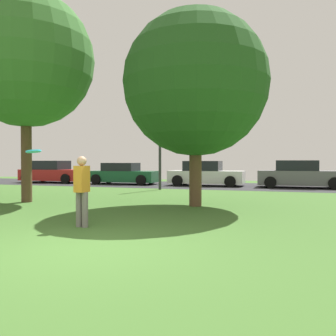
{
  "coord_description": "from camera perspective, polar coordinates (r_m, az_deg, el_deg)",
  "views": [
    {
      "loc": [
        3.23,
        -5.33,
        1.49
      ],
      "look_at": [
        0.0,
        4.43,
        1.28
      ],
      "focal_mm": 38.7,
      "sensor_mm": 36.0,
      "label": 1
    }
  ],
  "objects": [
    {
      "name": "frisbee_disc",
      "position": [
        6.97,
        -20.42,
        2.48
      ],
      "size": [
        0.35,
        0.35,
        0.06
      ],
      "color": "#2DB2E0"
    },
    {
      "name": "oak_tree_center",
      "position": [
        14.43,
        -21.5,
        15.6
      ],
      "size": [
        4.85,
        4.85,
        7.55
      ],
      "color": "brown",
      "rests_on": "ground_plane"
    },
    {
      "name": "parked_car_red",
      "position": [
        26.04,
        -17.64,
        -0.69
      ],
      "size": [
        4.47,
        2.08,
        1.49
      ],
      "color": "#B21E1E",
      "rests_on": "ground_plane"
    },
    {
      "name": "street_lamp_post",
      "position": [
        18.62,
        -1.28,
        3.5
      ],
      "size": [
        0.14,
        0.14,
        4.5
      ],
      "primitive_type": "cylinder",
      "color": "#2D2D33",
      "rests_on": "ground_plane"
    },
    {
      "name": "person_walking",
      "position": [
        8.32,
        -13.41,
        -3.13
      ],
      "size": [
        0.3,
        0.34,
        1.59
      ],
      "rotation": [
        0.0,
        0.0,
        1.49
      ],
      "color": "slate",
      "rests_on": "ground_plane"
    },
    {
      "name": "ground_plane",
      "position": [
        6.41,
        -12.84,
        -12.29
      ],
      "size": [
        44.0,
        44.0,
        0.0
      ],
      "primitive_type": "plane",
      "color": "#3D6628"
    },
    {
      "name": "oak_tree_left",
      "position": [
        12.14,
        4.36,
        13.1
      ],
      "size": [
        4.74,
        4.74,
        6.38
      ],
      "color": "brown",
      "rests_on": "ground_plane"
    },
    {
      "name": "parked_car_white",
      "position": [
        21.72,
        5.93,
        -1.01
      ],
      "size": [
        4.41,
        1.95,
        1.47
      ],
      "color": "white",
      "rests_on": "ground_plane"
    },
    {
      "name": "parked_car_green",
      "position": [
        23.26,
        -7.06,
        -0.99
      ],
      "size": [
        4.37,
        1.92,
        1.35
      ],
      "color": "#195633",
      "rests_on": "ground_plane"
    },
    {
      "name": "parked_car_grey",
      "position": [
        21.24,
        20.1,
        -1.07
      ],
      "size": [
        4.55,
        2.1,
        1.51
      ],
      "color": "slate",
      "rests_on": "ground_plane"
    },
    {
      "name": "road_strip",
      "position": [
        21.62,
        9.7,
        -2.8
      ],
      "size": [
        44.0,
        6.4,
        0.01
      ],
      "primitive_type": "cube",
      "color": "#28282B",
      "rests_on": "ground_plane"
    }
  ]
}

